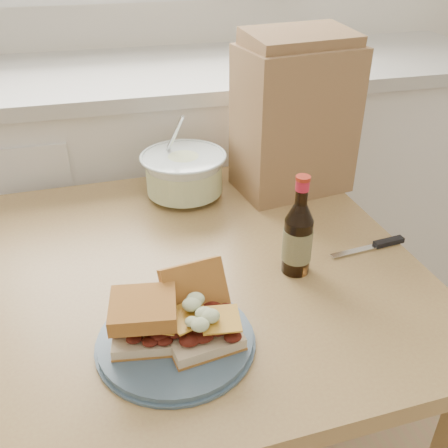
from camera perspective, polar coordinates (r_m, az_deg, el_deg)
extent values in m
cube|color=white|center=(1.83, -8.72, 2.22)|extent=(2.40, 0.60, 0.90)
cube|color=#B9B7B0|center=(1.66, -10.05, 16.55)|extent=(2.50, 0.64, 0.04)
cube|color=tan|center=(1.05, -2.68, -5.25)|extent=(0.90, 0.90, 0.04)
cube|color=tan|center=(1.57, -20.08, -9.95)|extent=(0.06, 0.06, 0.69)
cube|color=tan|center=(1.66, 7.36, -5.40)|extent=(0.06, 0.06, 0.69)
cylinder|color=#465E72|center=(0.85, -5.54, -13.06)|extent=(0.26, 0.26, 0.02)
cube|color=beige|center=(0.84, -8.92, -12.27)|extent=(0.12, 0.11, 0.02)
cube|color=gold|center=(0.82, -9.11, -10.61)|extent=(0.07, 0.07, 0.00)
cube|color=#AD6B2D|center=(0.81, -9.23, -9.51)|extent=(0.12, 0.11, 0.03)
cube|color=beige|center=(0.83, -2.57, -12.41)|extent=(0.13, 0.12, 0.02)
cube|color=gold|center=(0.81, -2.63, -10.56)|extent=(0.08, 0.08, 0.00)
cube|color=#AD6B2D|center=(0.86, -3.34, -7.66)|extent=(0.12, 0.09, 0.10)
cone|color=white|center=(1.27, -4.57, 5.48)|extent=(0.21, 0.21, 0.11)
cylinder|color=white|center=(1.27, -4.56, 5.28)|extent=(0.19, 0.19, 0.07)
torus|color=white|center=(1.24, -4.68, 7.74)|extent=(0.22, 0.22, 0.01)
cylinder|color=silver|center=(1.25, -5.90, 9.60)|extent=(0.06, 0.08, 0.14)
cylinder|color=black|center=(0.99, 8.34, -2.50)|extent=(0.06, 0.06, 0.12)
cone|color=black|center=(0.95, 8.69, 1.35)|extent=(0.06, 0.06, 0.04)
cylinder|color=black|center=(0.93, 8.90, 3.63)|extent=(0.02, 0.02, 0.05)
cylinder|color=red|center=(0.92, 8.97, 4.40)|extent=(0.03, 0.03, 0.02)
cylinder|color=#B03020|center=(0.92, 9.04, 5.20)|extent=(0.03, 0.03, 0.01)
cylinder|color=#363E1F|center=(0.99, 8.36, -2.28)|extent=(0.06, 0.06, 0.07)
cube|color=silver|center=(1.10, 14.94, -2.94)|extent=(0.12, 0.03, 0.00)
cube|color=black|center=(1.14, 18.30, -1.95)|extent=(0.07, 0.02, 0.01)
cube|color=#8F6845|center=(1.27, 8.05, 11.56)|extent=(0.30, 0.22, 0.36)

